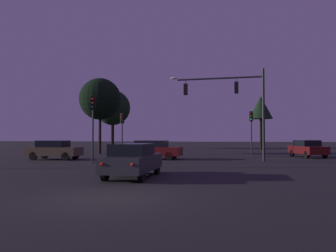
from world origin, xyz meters
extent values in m
plane|color=black|center=(0.00, 24.50, 0.00)|extent=(168.00, 168.00, 0.00)
cylinder|color=#232326|center=(6.37, 15.91, 3.48)|extent=(0.20, 0.20, 6.97)
cylinder|color=#232326|center=(3.09, 16.12, 6.36)|extent=(6.58, 0.56, 0.14)
ellipsoid|color=#F4EACC|center=(-0.50, 16.35, 6.51)|extent=(0.56, 0.28, 0.16)
cylinder|color=#232326|center=(4.40, 16.04, 6.20)|extent=(0.05, 0.05, 0.32)
cube|color=black|center=(4.40, 16.04, 5.59)|extent=(0.31, 0.26, 0.90)
sphere|color=red|center=(4.41, 16.18, 5.87)|extent=(0.18, 0.18, 0.18)
sphere|color=#56380C|center=(4.41, 16.18, 5.59)|extent=(0.18, 0.18, 0.18)
sphere|color=#0C4219|center=(4.41, 16.18, 5.31)|extent=(0.18, 0.18, 0.18)
cylinder|color=#232326|center=(0.46, 16.29, 6.20)|extent=(0.05, 0.05, 0.33)
cube|color=black|center=(0.46, 16.29, 5.58)|extent=(0.31, 0.26, 0.90)
sphere|color=red|center=(0.46, 16.43, 5.86)|extent=(0.18, 0.18, 0.18)
sphere|color=#56380C|center=(0.46, 16.43, 5.58)|extent=(0.18, 0.18, 0.18)
sphere|color=#0C4219|center=(0.46, 16.43, 5.30)|extent=(0.18, 0.18, 0.18)
cylinder|color=#232326|center=(-5.50, 11.95, 1.85)|extent=(0.12, 0.12, 3.70)
cube|color=black|center=(-5.50, 11.95, 4.15)|extent=(0.36, 0.32, 0.90)
sphere|color=red|center=(-5.46, 11.82, 4.43)|extent=(0.18, 0.18, 0.18)
sphere|color=#56380C|center=(-5.46, 11.82, 4.15)|extent=(0.18, 0.18, 0.18)
sphere|color=#0C4219|center=(-5.46, 11.82, 3.87)|extent=(0.18, 0.18, 0.18)
cylinder|color=#232326|center=(5.90, 21.05, 1.61)|extent=(0.12, 0.12, 3.23)
cube|color=black|center=(5.90, 21.05, 3.68)|extent=(0.33, 0.28, 0.90)
sphere|color=#4C0A0A|center=(5.88, 20.91, 3.96)|extent=(0.18, 0.18, 0.18)
sphere|color=#56380C|center=(5.88, 20.91, 3.68)|extent=(0.18, 0.18, 0.18)
sphere|color=#1EE04C|center=(5.88, 20.91, 3.40)|extent=(0.18, 0.18, 0.18)
cylinder|color=#232326|center=(-5.70, 19.16, 1.52)|extent=(0.12, 0.12, 3.04)
cube|color=black|center=(-5.70, 19.16, 3.49)|extent=(0.35, 0.31, 0.90)
sphere|color=red|center=(-5.73, 19.02, 3.77)|extent=(0.18, 0.18, 0.18)
sphere|color=#56380C|center=(-5.73, 19.02, 3.49)|extent=(0.18, 0.18, 0.18)
sphere|color=#0C4219|center=(-5.73, 19.02, 3.21)|extent=(0.18, 0.18, 0.18)
cube|color=#232328|center=(-0.63, 4.89, 0.66)|extent=(1.86, 4.28, 0.68)
cube|color=black|center=(-0.63, 4.74, 1.26)|extent=(1.57, 2.32, 0.52)
cylinder|color=black|center=(-1.38, 6.31, 0.32)|extent=(0.21, 0.64, 0.64)
cylinder|color=black|center=(0.19, 6.27, 0.32)|extent=(0.21, 0.64, 0.64)
cylinder|color=black|center=(-1.45, 3.51, 0.32)|extent=(0.21, 0.64, 0.64)
cylinder|color=black|center=(0.12, 3.48, 0.32)|extent=(0.21, 0.64, 0.64)
sphere|color=red|center=(-1.30, 2.78, 0.76)|extent=(0.14, 0.14, 0.14)
sphere|color=red|center=(-0.06, 2.75, 0.76)|extent=(0.14, 0.14, 0.14)
cube|color=#473828|center=(-9.85, 14.73, 0.66)|extent=(4.10, 1.85, 0.68)
cube|color=black|center=(-10.00, 14.73, 1.26)|extent=(2.22, 1.58, 0.52)
cylinder|color=black|center=(-8.49, 15.53, 0.32)|extent=(0.64, 0.20, 0.64)
cylinder|color=black|center=(-8.50, 13.91, 0.32)|extent=(0.64, 0.20, 0.64)
cylinder|color=black|center=(-11.19, 15.55, 0.32)|extent=(0.64, 0.20, 0.64)
cylinder|color=black|center=(-11.20, 13.93, 0.32)|extent=(0.64, 0.20, 0.64)
sphere|color=red|center=(-11.90, 15.38, 0.76)|extent=(0.14, 0.14, 0.14)
sphere|color=red|center=(-11.91, 14.11, 0.76)|extent=(0.14, 0.14, 0.14)
cube|color=#4C0F0F|center=(-2.19, 16.39, 0.66)|extent=(4.67, 2.15, 0.68)
cube|color=black|center=(-2.34, 16.41, 1.26)|extent=(2.57, 1.74, 0.52)
cylinder|color=black|center=(-0.64, 17.08, 0.32)|extent=(0.65, 0.25, 0.64)
cylinder|color=black|center=(-0.76, 15.48, 0.32)|extent=(0.65, 0.25, 0.64)
cylinder|color=black|center=(-3.63, 17.31, 0.32)|extent=(0.65, 0.25, 0.64)
cylinder|color=black|center=(-3.75, 15.71, 0.32)|extent=(0.65, 0.25, 0.64)
sphere|color=red|center=(-4.42, 17.20, 0.76)|extent=(0.14, 0.14, 0.14)
sphere|color=red|center=(-4.52, 15.94, 0.76)|extent=(0.14, 0.14, 0.14)
cube|color=#4C0F0F|center=(10.70, 21.02, 0.66)|extent=(2.66, 4.49, 0.68)
cube|color=black|center=(10.66, 21.16, 1.26)|extent=(1.98, 2.55, 0.52)
cylinder|color=black|center=(11.77, 19.84, 0.32)|extent=(0.34, 0.67, 0.64)
cylinder|color=black|center=(10.25, 19.49, 0.32)|extent=(0.34, 0.67, 0.64)
cylinder|color=black|center=(11.14, 22.54, 0.32)|extent=(0.34, 0.67, 0.64)
cylinder|color=black|center=(9.63, 22.19, 0.32)|extent=(0.34, 0.67, 0.64)
sphere|color=red|center=(10.82, 23.21, 0.76)|extent=(0.14, 0.14, 0.14)
sphere|color=red|center=(9.62, 22.93, 0.76)|extent=(0.14, 0.14, 0.14)
cylinder|color=black|center=(8.44, 36.45, 2.13)|extent=(0.32, 0.32, 4.26)
cone|color=black|center=(8.44, 36.45, 5.81)|extent=(3.16, 3.16, 3.10)
cylinder|color=black|center=(-13.27, 38.25, 2.19)|extent=(0.48, 0.48, 4.37)
sphere|color=black|center=(-13.27, 38.25, 6.24)|extent=(5.35, 5.35, 5.35)
cylinder|color=black|center=(-9.41, 23.25, 2.13)|extent=(0.29, 0.29, 4.26)
sphere|color=black|center=(-9.41, 23.25, 5.80)|extent=(4.40, 4.40, 4.40)
camera|label=1|loc=(3.39, -9.41, 1.84)|focal=34.95mm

